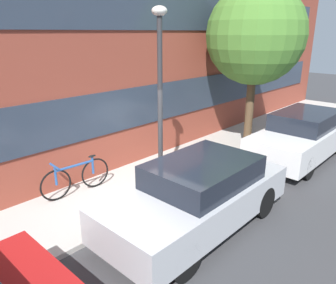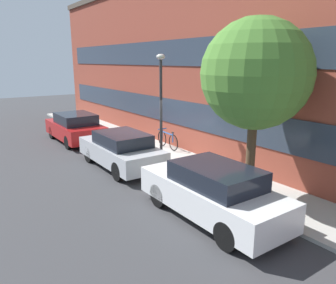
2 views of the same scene
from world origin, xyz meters
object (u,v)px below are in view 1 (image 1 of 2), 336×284
at_px(bicycle, 76,177).
at_px(street_tree, 255,35).
at_px(parked_car_silver, 198,195).
at_px(parked_car_white, 302,136).
at_px(lamp_post, 160,82).

xyz_separation_m(bicycle, street_tree, (5.75, -1.12, 3.08)).
relative_size(parked_car_silver, street_tree, 0.82).
xyz_separation_m(parked_car_silver, parked_car_white, (5.05, 0.00, 0.04)).
height_order(bicycle, street_tree, street_tree).
bearing_deg(bicycle, parked_car_white, 159.23).
bearing_deg(parked_car_silver, bicycle, -70.90).
relative_size(bicycle, lamp_post, 0.42).
height_order(parked_car_white, lamp_post, lamp_post).
bearing_deg(parked_car_white, street_tree, -80.98).
bearing_deg(bicycle, lamp_post, 142.12).
bearing_deg(parked_car_white, lamp_post, -18.10).
xyz_separation_m(parked_car_white, lamp_post, (-4.57, 1.49, 1.94)).
distance_m(parked_car_silver, street_tree, 5.84).
xyz_separation_m(street_tree, lamp_post, (-4.30, -0.19, -0.92)).
bearing_deg(street_tree, lamp_post, -177.46).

